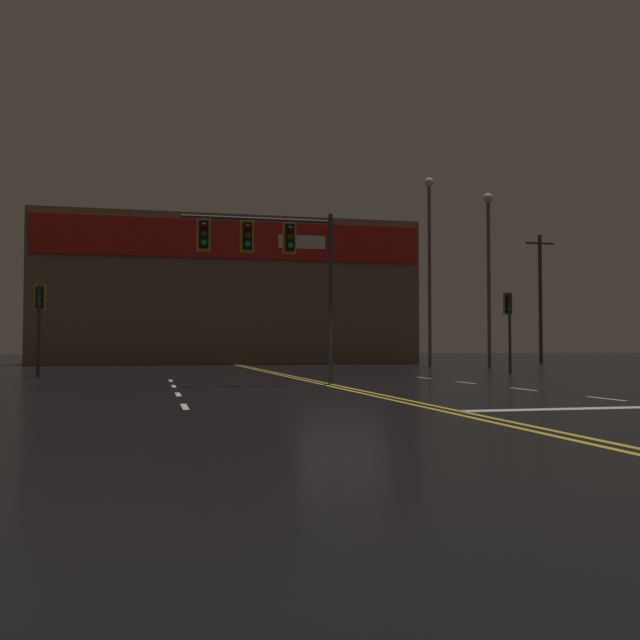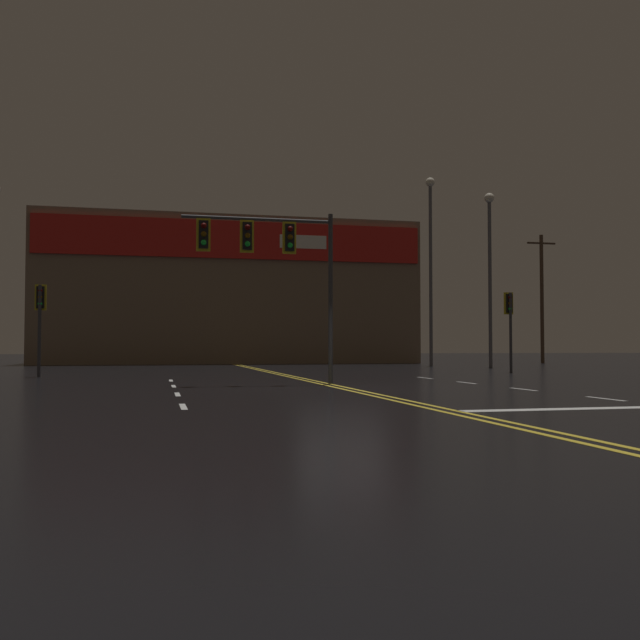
# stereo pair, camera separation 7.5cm
# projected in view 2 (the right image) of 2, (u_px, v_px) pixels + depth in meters

# --- Properties ---
(ground_plane) EXTENTS (200.00, 200.00, 0.00)m
(ground_plane) POSITION_uv_depth(u_px,v_px,m) (342.00, 388.00, 19.90)
(ground_plane) COLOR black
(road_markings) EXTENTS (13.60, 60.00, 0.01)m
(road_markings) POSITION_uv_depth(u_px,v_px,m) (386.00, 390.00, 18.76)
(road_markings) COLOR gold
(road_markings) RESTS_ON ground
(traffic_signal_median) EXTENTS (4.66, 0.36, 5.30)m
(traffic_signal_median) POSITION_uv_depth(u_px,v_px,m) (267.00, 249.00, 21.76)
(traffic_signal_median) COLOR #38383D
(traffic_signal_median) RESTS_ON ground
(traffic_signal_corner_northwest) EXTENTS (0.42, 0.36, 3.53)m
(traffic_signal_corner_northwest) POSITION_uv_depth(u_px,v_px,m) (40.00, 309.00, 27.15)
(traffic_signal_corner_northwest) COLOR #38383D
(traffic_signal_corner_northwest) RESTS_ON ground
(traffic_signal_corner_northeast) EXTENTS (0.42, 0.36, 3.59)m
(traffic_signal_corner_northeast) POSITION_uv_depth(u_px,v_px,m) (509.00, 313.00, 31.84)
(traffic_signal_corner_northeast) COLOR #38383D
(traffic_signal_corner_northeast) RESTS_ON ground
(streetlight_near_right) EXTENTS (0.56, 0.56, 11.41)m
(streetlight_near_right) POSITION_uv_depth(u_px,v_px,m) (431.00, 248.00, 43.02)
(streetlight_near_right) COLOR #59595E
(streetlight_near_right) RESTS_ON ground
(streetlight_far_right) EXTENTS (0.56, 0.56, 9.86)m
(streetlight_far_right) POSITION_uv_depth(u_px,v_px,m) (490.00, 256.00, 40.17)
(streetlight_far_right) COLOR #59595E
(streetlight_far_right) RESTS_ON ground
(building_backdrop) EXTENTS (25.96, 10.23, 9.95)m
(building_backdrop) POSITION_uv_depth(u_px,v_px,m) (228.00, 294.00, 51.78)
(building_backdrop) COLOR #7A6651
(building_backdrop) RESTS_ON ground
(utility_pole_row) EXTENTS (45.73, 0.26, 11.86)m
(utility_pole_row) POSITION_uv_depth(u_px,v_px,m) (198.00, 278.00, 45.64)
(utility_pole_row) COLOR #4C3828
(utility_pole_row) RESTS_ON ground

